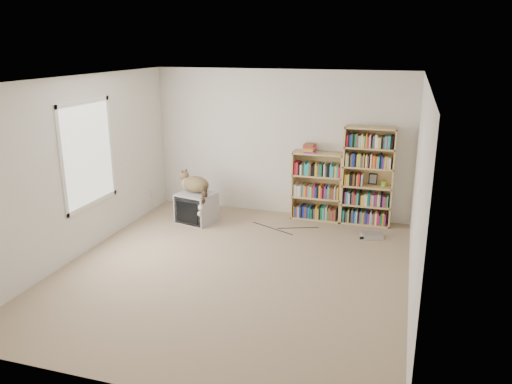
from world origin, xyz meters
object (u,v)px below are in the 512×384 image
(cat, at_px, (196,187))
(dvd_player, at_px, (372,236))
(bookcase_short, at_px, (317,189))
(crt_tv, at_px, (197,208))
(bookcase_tall, at_px, (368,178))

(cat, bearing_deg, dvd_player, 16.90)
(bookcase_short, distance_m, dvd_player, 1.28)
(crt_tv, xyz_separation_m, dvd_player, (2.90, 0.11, -0.21))
(bookcase_tall, xyz_separation_m, dvd_player, (0.16, -0.64, -0.75))
(bookcase_short, relative_size, dvd_player, 3.75)
(crt_tv, bearing_deg, cat, 121.01)
(bookcase_short, bearing_deg, cat, -158.76)
(bookcase_tall, distance_m, bookcase_short, 0.87)
(cat, xyz_separation_m, dvd_player, (2.90, 0.09, -0.56))
(bookcase_tall, xyz_separation_m, bookcase_short, (-0.83, 0.00, -0.25))
(bookcase_tall, bearing_deg, crt_tv, -164.63)
(bookcase_tall, height_order, dvd_player, bookcase_tall)
(crt_tv, distance_m, cat, 0.35)
(crt_tv, relative_size, dvd_player, 2.20)
(cat, relative_size, bookcase_tall, 0.43)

